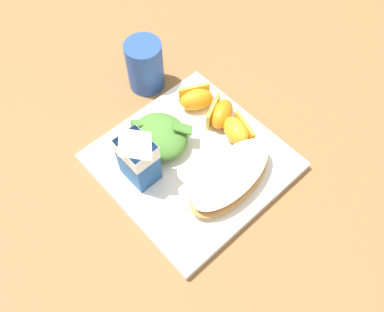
{
  "coord_description": "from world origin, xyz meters",
  "views": [
    {
      "loc": [
        -0.26,
        0.24,
        0.61
      ],
      "look_at": [
        0.0,
        0.0,
        0.03
      ],
      "focal_mm": 38.58,
      "sensor_mm": 36.0,
      "label": 1
    }
  ],
  "objects_px": {
    "white_plate": "(192,162)",
    "green_salad_pile": "(159,136)",
    "drinking_blue_cup": "(145,65)",
    "orange_wedge_front": "(237,131)",
    "orange_wedge_middle": "(221,113)",
    "orange_wedge_rear": "(196,99)",
    "milk_carton": "(137,155)",
    "cheesy_pizza_bread": "(230,177)"
  },
  "relations": [
    {
      "from": "orange_wedge_front",
      "to": "orange_wedge_rear",
      "type": "relative_size",
      "value": 0.96
    },
    {
      "from": "orange_wedge_front",
      "to": "drinking_blue_cup",
      "type": "distance_m",
      "value": 0.21
    },
    {
      "from": "green_salad_pile",
      "to": "drinking_blue_cup",
      "type": "bearing_deg",
      "value": -30.36
    },
    {
      "from": "white_plate",
      "to": "milk_carton",
      "type": "xyz_separation_m",
      "value": [
        0.03,
        0.08,
        0.07
      ]
    },
    {
      "from": "white_plate",
      "to": "orange_wedge_front",
      "type": "height_order",
      "value": "orange_wedge_front"
    },
    {
      "from": "green_salad_pile",
      "to": "drinking_blue_cup",
      "type": "xyz_separation_m",
      "value": [
        0.13,
        -0.08,
        0.01
      ]
    },
    {
      "from": "orange_wedge_front",
      "to": "cheesy_pizza_bread",
      "type": "bearing_deg",
      "value": 127.56
    },
    {
      "from": "green_salad_pile",
      "to": "milk_carton",
      "type": "xyz_separation_m",
      "value": [
        -0.03,
        0.06,
        0.04
      ]
    },
    {
      "from": "milk_carton",
      "to": "orange_wedge_rear",
      "type": "relative_size",
      "value": 1.58
    },
    {
      "from": "green_salad_pile",
      "to": "milk_carton",
      "type": "bearing_deg",
      "value": 112.74
    },
    {
      "from": "green_salad_pile",
      "to": "drinking_blue_cup",
      "type": "distance_m",
      "value": 0.15
    },
    {
      "from": "white_plate",
      "to": "orange_wedge_front",
      "type": "bearing_deg",
      "value": -103.02
    },
    {
      "from": "cheesy_pizza_bread",
      "to": "drinking_blue_cup",
      "type": "height_order",
      "value": "drinking_blue_cup"
    },
    {
      "from": "orange_wedge_front",
      "to": "milk_carton",
      "type": "bearing_deg",
      "value": 71.74
    },
    {
      "from": "orange_wedge_rear",
      "to": "orange_wedge_front",
      "type": "bearing_deg",
      "value": -178.27
    },
    {
      "from": "orange_wedge_front",
      "to": "drinking_blue_cup",
      "type": "relative_size",
      "value": 0.68
    },
    {
      "from": "white_plate",
      "to": "drinking_blue_cup",
      "type": "bearing_deg",
      "value": -17.02
    },
    {
      "from": "white_plate",
      "to": "cheesy_pizza_bread",
      "type": "relative_size",
      "value": 1.59
    },
    {
      "from": "white_plate",
      "to": "orange_wedge_front",
      "type": "distance_m",
      "value": 0.09
    },
    {
      "from": "orange_wedge_middle",
      "to": "orange_wedge_front",
      "type": "bearing_deg",
      "value": 172.47
    },
    {
      "from": "cheesy_pizza_bread",
      "to": "orange_wedge_front",
      "type": "bearing_deg",
      "value": -52.44
    },
    {
      "from": "cheesy_pizza_bread",
      "to": "milk_carton",
      "type": "relative_size",
      "value": 1.6
    },
    {
      "from": "orange_wedge_rear",
      "to": "drinking_blue_cup",
      "type": "height_order",
      "value": "drinking_blue_cup"
    },
    {
      "from": "cheesy_pizza_bread",
      "to": "milk_carton",
      "type": "xyz_separation_m",
      "value": [
        0.11,
        0.09,
        0.04
      ]
    },
    {
      "from": "green_salad_pile",
      "to": "orange_wedge_rear",
      "type": "bearing_deg",
      "value": -80.32
    },
    {
      "from": "orange_wedge_rear",
      "to": "green_salad_pile",
      "type": "bearing_deg",
      "value": 99.68
    },
    {
      "from": "green_salad_pile",
      "to": "drinking_blue_cup",
      "type": "relative_size",
      "value": 1.06
    },
    {
      "from": "drinking_blue_cup",
      "to": "orange_wedge_middle",
      "type": "bearing_deg",
      "value": -168.92
    },
    {
      "from": "milk_carton",
      "to": "orange_wedge_front",
      "type": "xyz_separation_m",
      "value": [
        -0.05,
        -0.17,
        -0.04
      ]
    },
    {
      "from": "white_plate",
      "to": "drinking_blue_cup",
      "type": "height_order",
      "value": "drinking_blue_cup"
    },
    {
      "from": "milk_carton",
      "to": "orange_wedge_rear",
      "type": "bearing_deg",
      "value": -75.07
    },
    {
      "from": "green_salad_pile",
      "to": "drinking_blue_cup",
      "type": "height_order",
      "value": "drinking_blue_cup"
    },
    {
      "from": "orange_wedge_front",
      "to": "orange_wedge_middle",
      "type": "relative_size",
      "value": 0.97
    },
    {
      "from": "milk_carton",
      "to": "drinking_blue_cup",
      "type": "bearing_deg",
      "value": -41.61
    },
    {
      "from": "white_plate",
      "to": "drinking_blue_cup",
      "type": "relative_size",
      "value": 2.84
    },
    {
      "from": "cheesy_pizza_bread",
      "to": "orange_wedge_front",
      "type": "height_order",
      "value": "orange_wedge_front"
    },
    {
      "from": "cheesy_pizza_bread",
      "to": "milk_carton",
      "type": "bearing_deg",
      "value": 41.0
    },
    {
      "from": "cheesy_pizza_bread",
      "to": "milk_carton",
      "type": "distance_m",
      "value": 0.15
    },
    {
      "from": "white_plate",
      "to": "cheesy_pizza_bread",
      "type": "height_order",
      "value": "cheesy_pizza_bread"
    },
    {
      "from": "white_plate",
      "to": "green_salad_pile",
      "type": "bearing_deg",
      "value": 16.08
    },
    {
      "from": "orange_wedge_middle",
      "to": "drinking_blue_cup",
      "type": "distance_m",
      "value": 0.17
    },
    {
      "from": "orange_wedge_middle",
      "to": "white_plate",
      "type": "bearing_deg",
      "value": 105.7
    }
  ]
}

